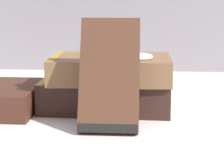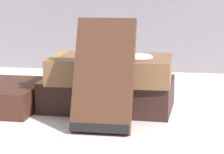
% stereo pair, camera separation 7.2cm
% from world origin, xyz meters
% --- Properties ---
extents(ground_plane, '(3.00, 3.00, 0.00)m').
position_xyz_m(ground_plane, '(0.00, 0.00, 0.00)').
color(ground_plane, silver).
extents(book_flat_bottom, '(0.21, 0.14, 0.05)m').
position_xyz_m(book_flat_bottom, '(-0.02, 0.04, 0.03)').
color(book_flat_bottom, '#331E19').
rests_on(book_flat_bottom, ground_plane).
extents(book_flat_top, '(0.19, 0.13, 0.04)m').
position_xyz_m(book_flat_top, '(-0.01, 0.02, 0.07)').
color(book_flat_top, brown).
rests_on(book_flat_top, book_flat_bottom).
extents(book_leaning_front, '(0.08, 0.08, 0.16)m').
position_xyz_m(book_leaning_front, '(0.00, -0.08, 0.07)').
color(book_leaning_front, '#4C2D1E').
rests_on(book_leaning_front, ground_plane).
extents(pocket_watch, '(0.05, 0.05, 0.01)m').
position_xyz_m(pocket_watch, '(0.04, 0.01, 0.09)').
color(pocket_watch, white).
rests_on(pocket_watch, book_flat_top).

